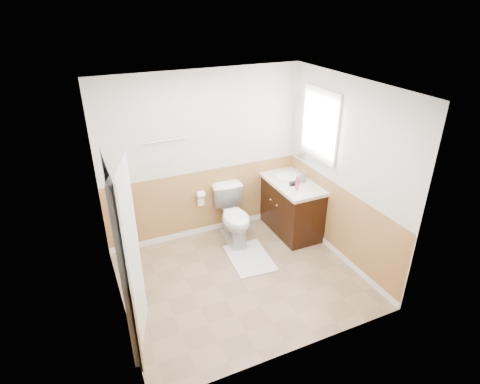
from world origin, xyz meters
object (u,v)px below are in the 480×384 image
soap_dispenser (302,176)px  bath_mat (249,258)px  toilet (234,216)px  lotion_bottle (297,183)px  vanity_cabinet (290,207)px

soap_dispenser → bath_mat: bearing=-160.4°
toilet → soap_dispenser: 1.18m
lotion_bottle → toilet: bearing=155.1°
bath_mat → lotion_bottle: lotion_bottle is taller
toilet → soap_dispenser: (1.04, -0.17, 0.54)m
vanity_cabinet → soap_dispenser: soap_dispenser is taller
toilet → vanity_cabinet: size_ratio=0.74×
soap_dispenser → toilet: bearing=170.7°
bath_mat → vanity_cabinet: size_ratio=0.73×
bath_mat → vanity_cabinet: bearing=26.1°
vanity_cabinet → lotion_bottle: (-0.10, -0.29, 0.56)m
vanity_cabinet → lotion_bottle: size_ratio=5.00×
vanity_cabinet → lotion_bottle: lotion_bottle is taller
bath_mat → soap_dispenser: size_ratio=4.12×
vanity_cabinet → soap_dispenser: size_ratio=5.67×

